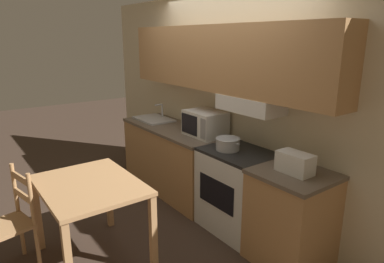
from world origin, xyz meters
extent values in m
plane|color=#3D2D23|center=(0.00, 0.00, 0.00)|extent=(16.00, 16.00, 0.00)
cube|color=beige|center=(0.00, 0.03, 1.27)|extent=(5.51, 0.05, 2.55)
cube|color=tan|center=(0.00, -0.16, 1.81)|extent=(3.11, 0.32, 0.71)
cube|color=white|center=(0.52, -0.16, 1.37)|extent=(0.71, 0.34, 0.16)
cube|color=tan|center=(-0.71, -0.31, 0.43)|extent=(1.69, 0.61, 0.85)
cube|color=brown|center=(-0.71, -0.31, 0.87)|extent=(1.71, 0.63, 0.04)
cube|color=tan|center=(1.23, -0.31, 0.43)|extent=(0.65, 0.61, 0.85)
cube|color=brown|center=(1.23, -0.31, 0.87)|extent=(0.67, 0.63, 0.04)
cube|color=white|center=(0.52, -0.30, 0.43)|extent=(0.75, 0.60, 0.86)
cube|color=black|center=(0.52, -0.30, 0.88)|extent=(0.75, 0.60, 0.03)
cube|color=black|center=(0.52, -0.60, 0.49)|extent=(0.52, 0.01, 0.30)
cylinder|color=black|center=(0.35, -0.42, 0.89)|extent=(0.10, 0.10, 0.01)
cylinder|color=black|center=(0.69, -0.42, 0.89)|extent=(0.10, 0.10, 0.01)
cylinder|color=black|center=(0.35, -0.18, 0.89)|extent=(0.10, 0.10, 0.01)
cylinder|color=black|center=(0.69, -0.18, 0.89)|extent=(0.10, 0.10, 0.01)
cylinder|color=#B7BABF|center=(0.42, -0.36, 0.95)|extent=(0.25, 0.25, 0.13)
torus|color=#B7BABF|center=(0.42, -0.36, 1.01)|extent=(0.26, 0.26, 0.01)
cylinder|color=#B7BABF|center=(0.27, -0.36, 0.99)|extent=(0.05, 0.01, 0.01)
cylinder|color=#B7BABF|center=(0.56, -0.36, 0.99)|extent=(0.05, 0.01, 0.01)
cube|color=white|center=(-0.15, -0.21, 1.04)|extent=(0.49, 0.35, 0.30)
cube|color=black|center=(-0.23, -0.39, 1.04)|extent=(0.30, 0.01, 0.23)
cube|color=gray|center=(0.04, -0.39, 1.04)|extent=(0.09, 0.01, 0.23)
cube|color=white|center=(1.23, -0.32, 0.98)|extent=(0.31, 0.18, 0.18)
cube|color=black|center=(1.07, -0.32, 1.01)|extent=(0.01, 0.02, 0.02)
cube|color=black|center=(1.13, -0.32, 1.07)|extent=(0.04, 0.12, 0.01)
cube|color=black|center=(1.20, -0.32, 1.07)|extent=(0.04, 0.12, 0.01)
cube|color=black|center=(1.27, -0.32, 1.07)|extent=(0.04, 0.12, 0.01)
cube|color=black|center=(1.34, -0.32, 1.07)|extent=(0.04, 0.12, 0.01)
cube|color=#B7BABF|center=(-1.22, -0.31, 0.90)|extent=(0.59, 0.40, 0.02)
cube|color=#4C4F54|center=(-1.22, -0.33, 0.91)|extent=(0.50, 0.30, 0.01)
cylinder|color=#B7BABF|center=(-1.22, -0.16, 1.01)|extent=(0.02, 0.02, 0.19)
cylinder|color=#B7BABF|center=(-1.22, -0.22, 1.10)|extent=(0.02, 0.12, 0.02)
cube|color=tan|center=(0.14, -1.76, 0.76)|extent=(1.04, 0.81, 0.04)
cube|color=tan|center=(-0.35, -2.13, 0.37)|extent=(0.06, 0.06, 0.74)
cube|color=tan|center=(-0.35, -1.39, 0.37)|extent=(0.06, 0.06, 0.74)
cube|color=tan|center=(0.62, -1.39, 0.37)|extent=(0.06, 0.06, 0.74)
cube|color=tan|center=(-0.15, -2.42, 0.44)|extent=(0.45, 0.45, 0.03)
cylinder|color=tan|center=(-0.35, -2.29, 0.70)|extent=(0.04, 0.04, 0.48)
cylinder|color=tan|center=(-0.01, -2.22, 0.70)|extent=(0.04, 0.04, 0.48)
cube|color=tan|center=(-0.18, -2.25, 0.84)|extent=(0.34, 0.09, 0.06)
cube|color=tan|center=(-0.18, -2.25, 0.67)|extent=(0.34, 0.09, 0.06)
cylinder|color=tan|center=(-0.35, -2.29, 0.21)|extent=(0.04, 0.04, 0.43)
cylinder|color=tan|center=(-0.01, -2.22, 0.21)|extent=(0.04, 0.04, 0.43)
camera|label=1|loc=(2.95, -2.69, 2.03)|focal=32.00mm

